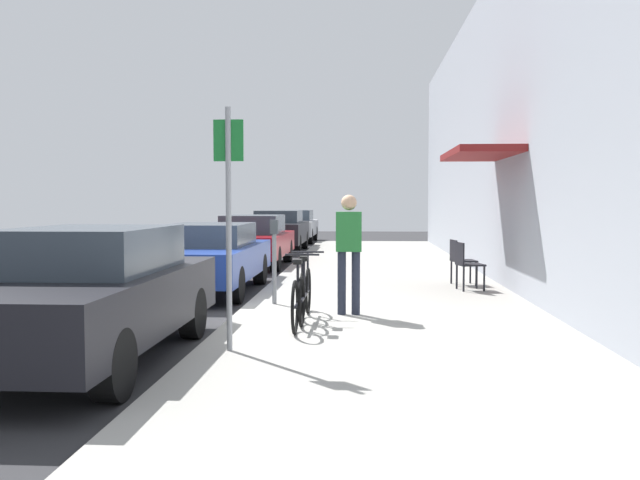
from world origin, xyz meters
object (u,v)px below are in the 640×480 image
parking_meter (274,255)px  street_sign (229,209)px  parked_car_2 (253,240)px  pedestrian_standing (349,244)px  bicycle_0 (299,299)px  cafe_chair_1 (460,259)px  bicycle_1 (305,294)px  parked_car_3 (279,230)px  parked_car_4 (294,225)px  cafe_chair_0 (466,263)px  parked_car_0 (88,293)px  parked_car_1 (208,256)px

parking_meter → street_sign: size_ratio=0.51×
parked_car_2 → pedestrian_standing: 8.82m
bicycle_0 → cafe_chair_1: bearing=59.6°
pedestrian_standing → bicycle_1: bearing=-140.1°
parked_car_3 → parked_car_4: size_ratio=1.00×
parked_car_4 → cafe_chair_0: 17.27m
parked_car_0 → parked_car_2: parked_car_0 is taller
parked_car_3 → bicycle_0: 15.12m
cafe_chair_0 → parked_car_4: bearing=106.2°
parked_car_1 → parked_car_3: 10.90m
parking_meter → cafe_chair_0: parking_meter is taller
parked_car_1 → parking_meter: (1.55, -2.17, 0.19)m
parked_car_2 → parked_car_4: (-0.00, 11.01, 0.01)m
cafe_chair_0 → bicycle_1: bearing=-128.9°
parked_car_2 → bicycle_0: 9.59m
parked_car_1 → bicycle_1: (2.15, -3.58, -0.21)m
bicycle_0 → cafe_chair_1: bicycle_0 is taller
parked_car_0 → cafe_chair_1: parked_car_0 is taller
parked_car_3 → parked_car_4: 5.39m
parked_car_2 → bicycle_0: bearing=-77.2°
parked_car_4 → parked_car_1: bearing=-90.0°
parked_car_1 → cafe_chair_0: bearing=-3.6°
parked_car_2 → parking_meter: (1.55, -7.45, 0.18)m
parked_car_0 → street_sign: size_ratio=1.69×
parked_car_1 → street_sign: bearing=-74.8°
parked_car_0 → cafe_chair_0: size_ratio=5.06×
parked_car_2 → parked_car_3: bearing=90.0°
bicycle_1 → cafe_chair_1: 4.88m
parked_car_3 → bicycle_1: parked_car_3 is taller
cafe_chair_0 → cafe_chair_1: (-0.00, 0.81, 0.00)m
bicycle_1 → cafe_chair_0: size_ratio=1.97×
parked_car_1 → parked_car_3: bearing=90.0°
parked_car_1 → parked_car_2: (0.00, 5.28, 0.02)m
street_sign → cafe_chair_1: bearing=61.3°
bicycle_0 → bicycle_1: bearing=85.9°
parked_car_1 → parked_car_2: 5.28m
parked_car_1 → parked_car_2: bearing=90.0°
cafe_chair_1 → pedestrian_standing: pedestrian_standing is taller
parked_car_2 → pedestrian_standing: pedestrian_standing is taller
parked_car_1 → bicycle_1: bearing=-59.0°
parked_car_0 → cafe_chair_0: 7.19m
street_sign → bicycle_1: size_ratio=1.52×
parked_car_3 → bicycle_0: parked_car_3 is taller
parked_car_3 → parking_meter: bearing=-83.2°
cafe_chair_1 → pedestrian_standing: size_ratio=0.51×
parked_car_4 → pedestrian_standing: bearing=-82.0°
parked_car_1 → bicycle_1: parked_car_1 is taller
bicycle_0 → cafe_chair_1: 5.32m
parked_car_2 → parked_car_4: 11.01m
parked_car_0 → bicycle_0: 2.65m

